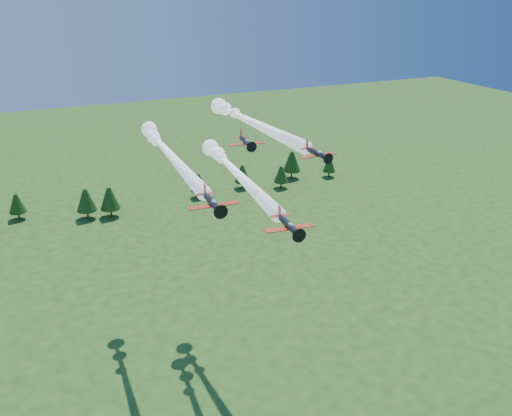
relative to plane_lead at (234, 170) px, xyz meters
name	(u,v)px	position (x,y,z in m)	size (l,w,h in m)	color
ground	(264,402)	(-2.06, -18.74, -41.60)	(600.00, 600.00, 0.00)	#284916
plane_lead	(234,170)	(0.00, 0.00, 0.00)	(9.83, 51.42, 3.70)	black
plane_left	(168,152)	(-10.03, 11.62, 1.83)	(8.32, 56.05, 3.70)	black
plane_right	(248,120)	(7.14, 9.35, 7.29)	(6.94, 48.43, 3.70)	black
plane_slot	(246,142)	(-2.18, -11.14, 8.80)	(6.55, 7.11, 2.29)	black
treeline	(108,193)	(-10.64, 93.05, -34.90)	(167.50, 17.88, 11.85)	#382314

